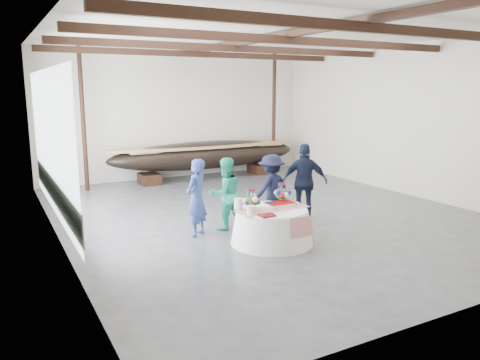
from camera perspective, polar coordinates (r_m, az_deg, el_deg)
floor at (r=12.20m, az=2.99°, el=-4.06°), size 10.00×12.00×0.01m
wall_back at (r=17.20m, az=-7.49°, el=7.88°), size 10.00×0.02×4.50m
wall_left at (r=10.15m, az=-21.86°, el=5.01°), size 0.02×12.00×4.50m
wall_right at (r=15.03m, az=19.71°, el=6.88°), size 0.02×12.00×4.50m
ceiling at (r=11.85m, az=3.22°, el=17.45°), size 10.00×12.00×0.01m
pavilion_structure at (r=12.54m, az=1.06°, el=14.82°), size 9.80×11.76×4.50m
open_bay at (r=11.19m, az=-22.06°, el=3.30°), size 0.03×7.00×3.20m
longboat_display at (r=16.78m, az=-4.02°, el=3.10°), size 7.20×1.44×1.35m
banquet_table at (r=9.81m, az=3.91°, el=-5.63°), size 1.71×1.71×0.74m
tabletop_items at (r=9.78m, az=3.30°, el=-2.52°), size 1.61×1.02×0.40m
guest_woman_blue at (r=10.22m, az=-5.35°, el=-2.15°), size 0.74×0.71×1.71m
guest_woman_teal at (r=10.66m, az=-1.81°, el=-1.68°), size 0.85×0.68×1.66m
guest_man_left at (r=11.20m, az=3.85°, el=-1.07°), size 1.18×0.83×1.66m
guest_man_right at (r=11.54m, az=7.89°, el=-0.23°), size 1.19×0.95×1.88m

